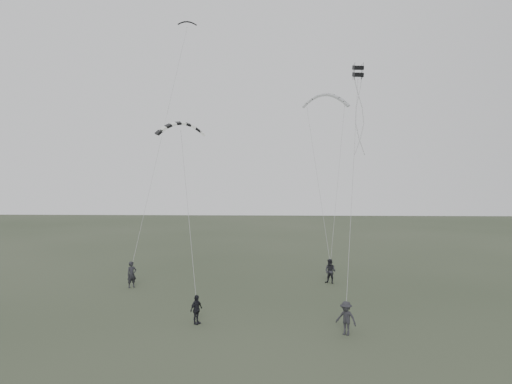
{
  "coord_description": "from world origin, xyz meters",
  "views": [
    {
      "loc": [
        2.35,
        -28.65,
        8.09
      ],
      "look_at": [
        1.06,
        5.28,
        6.91
      ],
      "focal_mm": 35.0,
      "sensor_mm": 36.0,
      "label": 1
    }
  ],
  "objects_px": {
    "kite_pale_large": "(326,95)",
    "flyer_far": "(346,318)",
    "kite_dark_small": "(187,22)",
    "kite_striped": "(181,123)",
    "flyer_left": "(132,275)",
    "flyer_right": "(330,271)",
    "kite_box": "(358,71)",
    "flyer_center": "(196,310)"
  },
  "relations": [
    {
      "from": "flyer_center",
      "to": "kite_pale_large",
      "type": "distance_m",
      "value": 23.51
    },
    {
      "from": "kite_dark_small",
      "to": "flyer_left",
      "type": "bearing_deg",
      "value": -131.63
    },
    {
      "from": "flyer_far",
      "to": "kite_dark_small",
      "type": "relative_size",
      "value": 1.14
    },
    {
      "from": "flyer_center",
      "to": "kite_box",
      "type": "height_order",
      "value": "kite_box"
    },
    {
      "from": "kite_dark_small",
      "to": "kite_pale_large",
      "type": "relative_size",
      "value": 0.37
    },
    {
      "from": "flyer_center",
      "to": "kite_pale_large",
      "type": "xyz_separation_m",
      "value": [
        8.59,
        16.69,
        14.16
      ]
    },
    {
      "from": "flyer_left",
      "to": "flyer_right",
      "type": "relative_size",
      "value": 1.03
    },
    {
      "from": "flyer_center",
      "to": "flyer_far",
      "type": "relative_size",
      "value": 0.93
    },
    {
      "from": "flyer_center",
      "to": "kite_striped",
      "type": "relative_size",
      "value": 0.5
    },
    {
      "from": "kite_pale_large",
      "to": "flyer_far",
      "type": "bearing_deg",
      "value": -82.21
    },
    {
      "from": "kite_pale_large",
      "to": "kite_box",
      "type": "xyz_separation_m",
      "value": [
        0.92,
        -11.15,
        -0.29
      ]
    },
    {
      "from": "flyer_right",
      "to": "kite_pale_large",
      "type": "height_order",
      "value": "kite_pale_large"
    },
    {
      "from": "kite_dark_small",
      "to": "kite_striped",
      "type": "bearing_deg",
      "value": -92.92
    },
    {
      "from": "kite_dark_small",
      "to": "kite_box",
      "type": "height_order",
      "value": "kite_dark_small"
    },
    {
      "from": "flyer_far",
      "to": "kite_dark_small",
      "type": "bearing_deg",
      "value": 158.62
    },
    {
      "from": "flyer_left",
      "to": "kite_striped",
      "type": "relative_size",
      "value": 0.59
    },
    {
      "from": "kite_dark_small",
      "to": "kite_striped",
      "type": "relative_size",
      "value": 0.47
    },
    {
      "from": "flyer_far",
      "to": "kite_dark_small",
      "type": "height_order",
      "value": "kite_dark_small"
    },
    {
      "from": "flyer_left",
      "to": "kite_pale_large",
      "type": "bearing_deg",
      "value": -9.64
    },
    {
      "from": "flyer_center",
      "to": "kite_striped",
      "type": "distance_m",
      "value": 12.18
    },
    {
      "from": "flyer_right",
      "to": "kite_pale_large",
      "type": "relative_size",
      "value": 0.45
    },
    {
      "from": "flyer_center",
      "to": "kite_pale_large",
      "type": "height_order",
      "value": "kite_pale_large"
    },
    {
      "from": "kite_dark_small",
      "to": "kite_pale_large",
      "type": "distance_m",
      "value": 12.99
    },
    {
      "from": "kite_dark_small",
      "to": "kite_pale_large",
      "type": "height_order",
      "value": "kite_dark_small"
    },
    {
      "from": "flyer_center",
      "to": "kite_box",
      "type": "distance_m",
      "value": 17.7
    },
    {
      "from": "flyer_left",
      "to": "kite_dark_small",
      "type": "height_order",
      "value": "kite_dark_small"
    },
    {
      "from": "kite_dark_small",
      "to": "flyer_far",
      "type": "bearing_deg",
      "value": -64.55
    },
    {
      "from": "flyer_far",
      "to": "kite_striped",
      "type": "distance_m",
      "value": 16.05
    },
    {
      "from": "flyer_right",
      "to": "kite_dark_small",
      "type": "distance_m",
      "value": 22.65
    },
    {
      "from": "flyer_left",
      "to": "flyer_right",
      "type": "distance_m",
      "value": 14.49
    },
    {
      "from": "flyer_center",
      "to": "kite_box",
      "type": "xyz_separation_m",
      "value": [
        9.51,
        5.53,
        13.87
      ]
    },
    {
      "from": "flyer_left",
      "to": "kite_dark_small",
      "type": "distance_m",
      "value": 20.32
    },
    {
      "from": "kite_dark_small",
      "to": "kite_box",
      "type": "xyz_separation_m",
      "value": [
        12.32,
        -8.06,
        -5.69
      ]
    },
    {
      "from": "kite_dark_small",
      "to": "kite_striped",
      "type": "xyz_separation_m",
      "value": [
        0.94,
        -7.94,
        -8.92
      ]
    },
    {
      "from": "flyer_center",
      "to": "kite_dark_small",
      "type": "xyz_separation_m",
      "value": [
        -2.81,
        13.59,
        19.56
      ]
    },
    {
      "from": "flyer_right",
      "to": "kite_striped",
      "type": "relative_size",
      "value": 0.57
    },
    {
      "from": "kite_box",
      "to": "flyer_right",
      "type": "bearing_deg",
      "value": 97.23
    },
    {
      "from": "flyer_center",
      "to": "kite_pale_large",
      "type": "bearing_deg",
      "value": 3.19
    },
    {
      "from": "flyer_right",
      "to": "flyer_far",
      "type": "distance_m",
      "value": 11.95
    },
    {
      "from": "flyer_center",
      "to": "flyer_right",
      "type": "bearing_deg",
      "value": -8.42
    },
    {
      "from": "flyer_left",
      "to": "kite_box",
      "type": "height_order",
      "value": "kite_box"
    },
    {
      "from": "flyer_right",
      "to": "kite_box",
      "type": "xyz_separation_m",
      "value": [
        1.14,
        -4.86,
        13.75
      ]
    }
  ]
}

